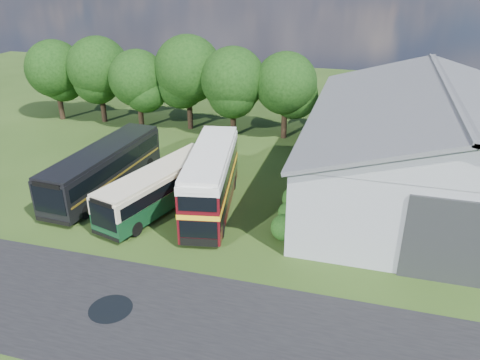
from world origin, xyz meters
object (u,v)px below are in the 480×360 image
(bus_green_single, at_px, (161,187))
(bus_maroon_double, at_px, (211,181))
(bus_dark_single, at_px, (104,168))
(storage_shed, at_px, (438,138))

(bus_green_single, height_order, bus_maroon_double, bus_maroon_double)
(bus_maroon_double, relative_size, bus_dark_single, 0.87)
(bus_green_single, xyz_separation_m, bus_maroon_double, (3.54, 0.61, 0.65))
(storage_shed, xyz_separation_m, bus_maroon_double, (-15.00, -7.67, -1.93))
(storage_shed, distance_m, bus_maroon_double, 16.95)
(bus_maroon_double, bearing_deg, storage_shed, 16.63)
(bus_dark_single, bearing_deg, bus_maroon_double, -2.37)
(storage_shed, height_order, bus_green_single, storage_shed)
(bus_maroon_double, bearing_deg, bus_green_single, 179.41)
(bus_green_single, distance_m, bus_maroon_double, 3.65)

